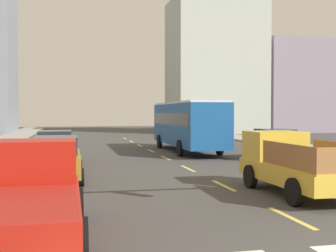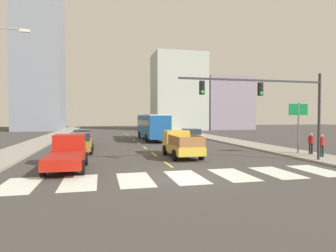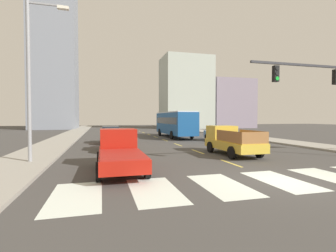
{
  "view_description": "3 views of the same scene",
  "coord_description": "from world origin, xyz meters",
  "px_view_note": "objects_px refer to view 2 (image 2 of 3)",
  "views": [
    {
      "loc": [
        -5.33,
        -6.08,
        2.62
      ],
      "look_at": [
        -2.23,
        8.13,
        2.18
      ],
      "focal_mm": 47.55,
      "sensor_mm": 36.0,
      "label": 1
    },
    {
      "loc": [
        -4.19,
        -13.87,
        3.1
      ],
      "look_at": [
        2.72,
        15.65,
        2.07
      ],
      "focal_mm": 30.52,
      "sensor_mm": 36.0,
      "label": 2
    },
    {
      "loc": [
        -7.01,
        -8.49,
        2.55
      ],
      "look_at": [
        -0.11,
        17.22,
        1.68
      ],
      "focal_mm": 26.6,
      "sensor_mm": 36.0,
      "label": 3
    }
  ],
  "objects_px": {
    "pickup_dark": "(67,153)",
    "direction_sign_green": "(298,117)",
    "pickup_stakebed": "(180,144)",
    "sedan_mid": "(82,138)",
    "sedan_near_right": "(81,143)",
    "pedestrian_walking": "(322,144)",
    "sedan_far": "(191,136)",
    "pedestrian_waiting": "(311,142)",
    "city_bus": "(152,125)",
    "traffic_signal_gantry": "(277,99)"
  },
  "relations": [
    {
      "from": "sedan_mid",
      "to": "pedestrian_waiting",
      "type": "distance_m",
      "value": 21.37
    },
    {
      "from": "city_bus",
      "to": "sedan_near_right",
      "type": "height_order",
      "value": "city_bus"
    },
    {
      "from": "traffic_signal_gantry",
      "to": "pedestrian_walking",
      "type": "relative_size",
      "value": 6.1
    },
    {
      "from": "direction_sign_green",
      "to": "pedestrian_waiting",
      "type": "xyz_separation_m",
      "value": [
        0.53,
        -0.82,
        -1.92
      ]
    },
    {
      "from": "pickup_stakebed",
      "to": "pedestrian_waiting",
      "type": "relative_size",
      "value": 3.17
    },
    {
      "from": "pickup_stakebed",
      "to": "sedan_near_right",
      "type": "xyz_separation_m",
      "value": [
        -7.64,
        4.05,
        -0.08
      ]
    },
    {
      "from": "city_bus",
      "to": "traffic_signal_gantry",
      "type": "height_order",
      "value": "traffic_signal_gantry"
    },
    {
      "from": "sedan_near_right",
      "to": "sedan_far",
      "type": "bearing_deg",
      "value": 27.62
    },
    {
      "from": "pickup_dark",
      "to": "pedestrian_walking",
      "type": "bearing_deg",
      "value": 1.34
    },
    {
      "from": "sedan_far",
      "to": "pedestrian_walking",
      "type": "relative_size",
      "value": 2.68
    },
    {
      "from": "sedan_far",
      "to": "sedan_near_right",
      "type": "bearing_deg",
      "value": -156.42
    },
    {
      "from": "direction_sign_green",
      "to": "pedestrian_walking",
      "type": "bearing_deg",
      "value": -84.47
    },
    {
      "from": "pickup_stakebed",
      "to": "pedestrian_walking",
      "type": "xyz_separation_m",
      "value": [
        9.69,
        -3.52,
        0.18
      ]
    },
    {
      "from": "direction_sign_green",
      "to": "pedestrian_waiting",
      "type": "distance_m",
      "value": 2.15
    },
    {
      "from": "city_bus",
      "to": "pedestrian_walking",
      "type": "distance_m",
      "value": 21.07
    },
    {
      "from": "pickup_stakebed",
      "to": "direction_sign_green",
      "type": "height_order",
      "value": "direction_sign_green"
    },
    {
      "from": "pickup_stakebed",
      "to": "pickup_dark",
      "type": "bearing_deg",
      "value": -157.88
    },
    {
      "from": "traffic_signal_gantry",
      "to": "sedan_far",
      "type": "bearing_deg",
      "value": 95.63
    },
    {
      "from": "direction_sign_green",
      "to": "pedestrian_walking",
      "type": "xyz_separation_m",
      "value": [
        0.22,
        -2.29,
        -1.92
      ]
    },
    {
      "from": "sedan_far",
      "to": "pedestrian_walking",
      "type": "distance_m",
      "value": 14.14
    },
    {
      "from": "pickup_dark",
      "to": "sedan_mid",
      "type": "relative_size",
      "value": 1.18
    },
    {
      "from": "sedan_mid",
      "to": "pedestrian_walking",
      "type": "bearing_deg",
      "value": -39.17
    },
    {
      "from": "city_bus",
      "to": "traffic_signal_gantry",
      "type": "bearing_deg",
      "value": -76.65
    },
    {
      "from": "sedan_mid",
      "to": "traffic_signal_gantry",
      "type": "distance_m",
      "value": 19.66
    },
    {
      "from": "pedestrian_waiting",
      "to": "traffic_signal_gantry",
      "type": "bearing_deg",
      "value": -118.33
    },
    {
      "from": "pickup_stakebed",
      "to": "city_bus",
      "type": "distance_m",
      "value": 15.47
    },
    {
      "from": "sedan_near_right",
      "to": "pedestrian_walking",
      "type": "relative_size",
      "value": 2.68
    },
    {
      "from": "city_bus",
      "to": "sedan_near_right",
      "type": "xyz_separation_m",
      "value": [
        -8.18,
        -11.38,
        -1.09
      ]
    },
    {
      "from": "pickup_stakebed",
      "to": "pickup_dark",
      "type": "distance_m",
      "value": 8.6
    },
    {
      "from": "pickup_stakebed",
      "to": "traffic_signal_gantry",
      "type": "height_order",
      "value": "traffic_signal_gantry"
    },
    {
      "from": "sedan_far",
      "to": "pickup_dark",
      "type": "bearing_deg",
      "value": -133.76
    },
    {
      "from": "city_bus",
      "to": "pedestrian_waiting",
      "type": "distance_m",
      "value": 19.9
    },
    {
      "from": "pedestrian_waiting",
      "to": "pickup_stakebed",
      "type": "bearing_deg",
      "value": -157.86
    },
    {
      "from": "sedan_far",
      "to": "direction_sign_green",
      "type": "relative_size",
      "value": 1.05
    },
    {
      "from": "pickup_dark",
      "to": "city_bus",
      "type": "height_order",
      "value": "city_bus"
    },
    {
      "from": "pickup_dark",
      "to": "pedestrian_walking",
      "type": "xyz_separation_m",
      "value": [
        17.57,
        -0.09,
        0.2
      ]
    },
    {
      "from": "pickup_dark",
      "to": "traffic_signal_gantry",
      "type": "height_order",
      "value": "traffic_signal_gantry"
    },
    {
      "from": "pickup_dark",
      "to": "direction_sign_green",
      "type": "xyz_separation_m",
      "value": [
        17.35,
        2.2,
        2.11
      ]
    },
    {
      "from": "sedan_mid",
      "to": "direction_sign_green",
      "type": "bearing_deg",
      "value": -34.42
    },
    {
      "from": "traffic_signal_gantry",
      "to": "pedestrian_waiting",
      "type": "height_order",
      "value": "traffic_signal_gantry"
    },
    {
      "from": "sedan_near_right",
      "to": "direction_sign_green",
      "type": "distance_m",
      "value": 18.04
    },
    {
      "from": "pickup_dark",
      "to": "sedan_mid",
      "type": "xyz_separation_m",
      "value": [
        0.02,
        13.11,
        -0.06
      ]
    },
    {
      "from": "city_bus",
      "to": "pedestrian_waiting",
      "type": "bearing_deg",
      "value": -61.48
    },
    {
      "from": "pickup_stakebed",
      "to": "direction_sign_green",
      "type": "xyz_separation_m",
      "value": [
        9.47,
        -1.23,
        2.1
      ]
    },
    {
      "from": "sedan_mid",
      "to": "traffic_signal_gantry",
      "type": "bearing_deg",
      "value": -49.61
    },
    {
      "from": "pickup_stakebed",
      "to": "pedestrian_waiting",
      "type": "distance_m",
      "value": 10.21
    },
    {
      "from": "pickup_dark",
      "to": "sedan_mid",
      "type": "height_order",
      "value": "pickup_dark"
    },
    {
      "from": "pickup_stakebed",
      "to": "sedan_mid",
      "type": "height_order",
      "value": "pickup_stakebed"
    },
    {
      "from": "traffic_signal_gantry",
      "to": "direction_sign_green",
      "type": "bearing_deg",
      "value": 38.38
    },
    {
      "from": "sedan_mid",
      "to": "traffic_signal_gantry",
      "type": "relative_size",
      "value": 0.44
    }
  ]
}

